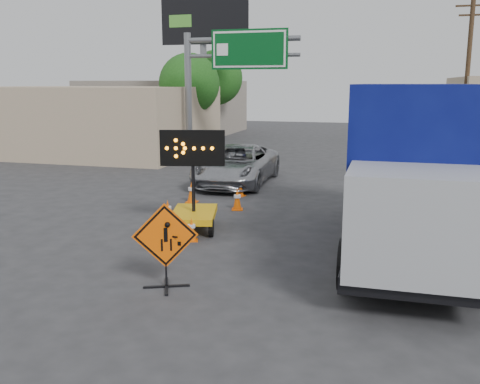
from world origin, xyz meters
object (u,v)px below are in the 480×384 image
at_px(pickup_truck, 237,165).
at_px(box_truck, 409,178).
at_px(construction_sign, 165,244).
at_px(arrow_board, 194,208).

bearing_deg(pickup_truck, box_truck, -50.20).
bearing_deg(pickup_truck, construction_sign, -81.97).
distance_m(construction_sign, pickup_truck, 11.89).
relative_size(construction_sign, pickup_truck, 0.31).
height_order(construction_sign, box_truck, box_truck).
xyz_separation_m(pickup_truck, box_truck, (6.74, -7.78, 1.08)).
xyz_separation_m(construction_sign, box_truck, (4.86, 3.96, 0.94)).
bearing_deg(construction_sign, box_truck, 15.76).
bearing_deg(arrow_board, pickup_truck, 82.08).
bearing_deg(construction_sign, arrow_board, 80.09).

